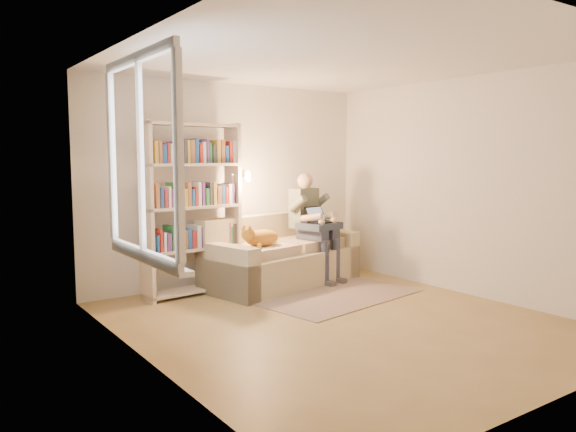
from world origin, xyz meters
TOP-DOWN VIEW (x-y plane):
  - floor at (0.00, 0.00)m, footprint 4.50×4.50m
  - ceiling at (0.00, 0.00)m, footprint 4.00×4.50m
  - wall_left at (-2.00, 0.00)m, footprint 0.02×4.50m
  - wall_right at (2.00, 0.00)m, footprint 0.02×4.50m
  - wall_back at (0.00, 2.25)m, footprint 4.00×0.02m
  - wall_front at (0.00, -2.25)m, footprint 4.00×0.02m
  - window at (-1.95, 0.20)m, footprint 0.12×1.52m
  - sofa at (0.45, 1.74)m, footprint 2.25×1.36m
  - person at (0.92, 1.68)m, footprint 0.49×0.67m
  - cat at (-0.02, 1.51)m, footprint 0.67×0.34m
  - blanket at (0.93, 1.56)m, footprint 0.58×0.51m
  - laptop at (0.93, 1.57)m, footprint 0.37×0.35m
  - bookshelf at (-0.71, 1.90)m, footprint 1.39×0.42m
  - rug at (0.63, 0.82)m, footprint 2.13×1.47m

SIDE VIEW (x-z plane):
  - floor at x=0.00m, z-range 0.00..0.00m
  - rug at x=0.63m, z-range 0.00..0.01m
  - sofa at x=0.45m, z-range -0.12..0.77m
  - cat at x=-0.02m, z-range 0.55..0.81m
  - blanket at x=0.93m, z-range 0.71..0.79m
  - person at x=0.92m, z-range 0.10..1.54m
  - laptop at x=0.93m, z-range 0.72..0.98m
  - bookshelf at x=-0.71m, z-range 0.11..2.17m
  - wall_left at x=-2.00m, z-range 0.00..2.60m
  - wall_right at x=2.00m, z-range 0.00..2.60m
  - wall_back at x=0.00m, z-range 0.00..2.60m
  - wall_front at x=0.00m, z-range 0.00..2.60m
  - window at x=-1.95m, z-range 0.53..2.22m
  - ceiling at x=0.00m, z-range 2.59..2.61m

